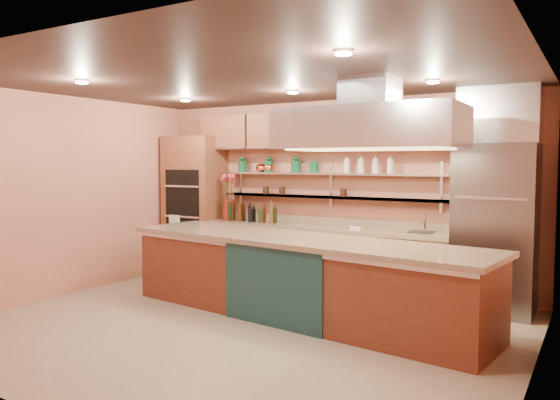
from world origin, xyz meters
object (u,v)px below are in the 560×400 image
Objects in this scene: copper_kettle at (261,168)px; kitchen_scale at (356,226)px; green_canister at (314,167)px; flower_vase at (228,210)px; refrigerator at (495,229)px; island at (298,277)px.

kitchen_scale is at bearing -7.22° from copper_kettle.
green_canister reaches higher than kitchen_scale.
green_canister is at bearing 8.68° from flower_vase.
green_canister is (1.44, 0.22, 0.70)m from flower_vase.
refrigerator reaches higher than flower_vase.
copper_kettle is at bearing 176.33° from refrigerator.
kitchen_scale is at bearing 0.00° from flower_vase.
green_canister is at bearing 175.03° from refrigerator.
island is 2.64m from copper_kettle.
island is 2.61m from flower_vase.
green_canister is (0.95, 0.00, 0.02)m from copper_kettle.
copper_kettle is 1.00× the size of green_canister.
island is at bearing -144.32° from refrigerator.
copper_kettle is at bearing 23.98° from flower_vase.
copper_kettle is at bearing 141.00° from island.
green_canister is at bearing 118.46° from island.
refrigerator is at bearing 43.03° from island.
kitchen_scale reaches higher than island.
refrigerator is 12.51× the size of copper_kettle.
green_canister is at bearing 0.00° from copper_kettle.
kitchen_scale is 0.93× the size of green_canister.
copper_kettle is (-3.59, 0.23, 0.73)m from refrigerator.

